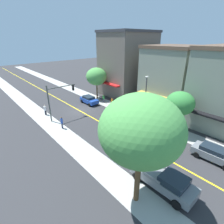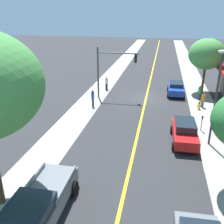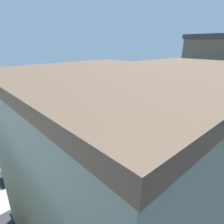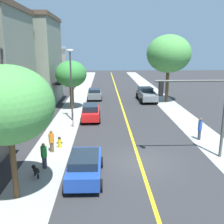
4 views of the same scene
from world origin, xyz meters
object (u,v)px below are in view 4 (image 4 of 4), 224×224
(blue_sedan_left_curb, at_px, (85,166))
(street_lamp, at_px, (71,78))
(pedestrian_green_shirt, at_px, (44,155))
(street_tree_right_corner, at_px, (8,105))
(street_tree_left_far, at_px, (71,74))
(fire_hydrant, at_px, (60,142))
(red_sedan_left_curb, at_px, (91,112))
(pedestrian_orange_shirt, at_px, (51,141))
(grey_sedan_left_curb, at_px, (95,94))
(grey_pickup_truck, at_px, (146,94))
(street_tree_left_near, at_px, (169,54))
(small_dog, at_px, (36,170))
(pedestrian_blue_shirt, at_px, (200,128))
(parking_meter, at_px, (73,118))
(traffic_light_mast, at_px, (203,102))

(blue_sedan_left_curb, bearing_deg, street_lamp, 10.25)
(street_lamp, xyz_separation_m, pedestrian_green_shirt, (-0.46, -10.68, -3.47))
(street_tree_right_corner, height_order, street_tree_left_far, street_tree_right_corner)
(fire_hydrant, height_order, red_sedan_left_curb, red_sedan_left_curb)
(pedestrian_orange_shirt, bearing_deg, street_tree_left_far, 78.27)
(red_sedan_left_curb, relative_size, grey_sedan_left_curb, 0.98)
(street_lamp, relative_size, pedestrian_green_shirt, 4.35)
(grey_sedan_left_curb, xyz_separation_m, grey_pickup_truck, (7.28, -1.35, 0.08))
(street_tree_left_near, bearing_deg, street_lamp, -143.16)
(street_tree_right_corner, xyz_separation_m, fire_hydrant, (1.07, 6.41, -4.25))
(street_tree_left_near, distance_m, street_tree_left_far, 13.18)
(street_tree_left_far, height_order, small_dog, street_tree_left_far)
(grey_pickup_truck, distance_m, pedestrian_blue_shirt, 15.83)
(grey_sedan_left_curb, xyz_separation_m, pedestrian_blue_shirt, (8.94, -17.09, 0.17))
(parking_meter, xyz_separation_m, pedestrian_green_shirt, (-0.77, -8.40, -0.03))
(street_lamp, bearing_deg, fire_hydrant, -90.68)
(street_lamp, distance_m, blue_sedan_left_curb, 12.75)
(pedestrian_orange_shirt, bearing_deg, street_tree_left_near, 41.78)
(street_tree_right_corner, distance_m, pedestrian_green_shirt, 4.97)
(street_tree_left_far, bearing_deg, pedestrian_blue_shirt, -44.45)
(grey_pickup_truck, bearing_deg, small_dog, 154.09)
(parking_meter, bearing_deg, traffic_light_mast, -37.48)
(fire_hydrant, distance_m, pedestrian_green_shirt, 3.36)
(blue_sedan_left_curb, bearing_deg, street_tree_left_near, -24.56)
(red_sedan_left_curb, height_order, blue_sedan_left_curb, red_sedan_left_curb)
(street_tree_left_near, xyz_separation_m, blue_sedan_left_curb, (-9.71, -20.92, -5.63))
(street_lamp, distance_m, grey_pickup_truck, 13.75)
(street_tree_right_corner, bearing_deg, red_sedan_left_curb, 77.67)
(blue_sedan_left_curb, bearing_deg, pedestrian_orange_shirt, 34.09)
(street_tree_left_far, xyz_separation_m, fire_hydrant, (0.55, -12.53, -3.74))
(fire_hydrant, height_order, grey_pickup_truck, grey_pickup_truck)
(traffic_light_mast, height_order, pedestrian_blue_shirt, traffic_light_mast)
(street_tree_left_far, xyz_separation_m, pedestrian_green_shirt, (0.18, -15.85, -3.31))
(street_tree_left_far, distance_m, blue_sedan_left_curb, 17.77)
(parking_meter, height_order, blue_sedan_left_curb, blue_sedan_left_curb)
(street_tree_left_near, distance_m, street_tree_right_corner, 26.15)
(street_tree_left_far, bearing_deg, grey_pickup_truck, 24.59)
(pedestrian_blue_shirt, bearing_deg, pedestrian_orange_shirt, 73.90)
(parking_meter, distance_m, blue_sedan_left_curb, 9.95)
(street_tree_right_corner, xyz_separation_m, pedestrian_orange_shirt, (0.65, 5.62, -3.85))
(fire_hydrant, bearing_deg, parking_meter, 85.54)
(street_tree_left_far, bearing_deg, pedestrian_orange_shirt, -89.44)
(street_tree_left_near, distance_m, traffic_light_mast, 18.55)
(street_tree_left_near, height_order, street_lamp, street_tree_left_near)
(fire_hydrant, height_order, traffic_light_mast, traffic_light_mast)
(parking_meter, distance_m, pedestrian_blue_shirt, 11.20)
(small_dog, bearing_deg, red_sedan_left_curb, -49.52)
(street_tree_left_far, bearing_deg, red_sedan_left_curb, -64.02)
(red_sedan_left_curb, height_order, small_dog, red_sedan_left_curb)
(street_tree_left_far, bearing_deg, street_tree_right_corner, -91.56)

